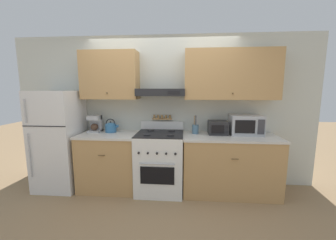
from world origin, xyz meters
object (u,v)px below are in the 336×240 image
(stove_range, at_px, (160,162))
(microwave, at_px, (246,125))
(toaster_oven, at_px, (218,128))
(refrigerator, at_px, (59,140))
(tea_kettle, at_px, (111,127))
(coffee_maker, at_px, (95,124))
(utensil_crock, at_px, (195,129))

(stove_range, height_order, microwave, microwave)
(toaster_oven, bearing_deg, refrigerator, -176.76)
(tea_kettle, bearing_deg, toaster_oven, -0.05)
(coffee_maker, xyz_separation_m, toaster_oven, (2.07, -0.02, -0.03))
(toaster_oven, bearing_deg, tea_kettle, 179.95)
(tea_kettle, relative_size, microwave, 0.48)
(refrigerator, relative_size, tea_kettle, 6.85)
(microwave, height_order, utensil_crock, microwave)
(microwave, distance_m, toaster_oven, 0.44)
(coffee_maker, bearing_deg, stove_range, -8.73)
(coffee_maker, bearing_deg, microwave, -0.11)
(utensil_crock, bearing_deg, tea_kettle, -180.00)
(stove_range, distance_m, tea_kettle, 1.02)
(toaster_oven, bearing_deg, utensil_crock, 179.72)
(microwave, bearing_deg, coffee_maker, 179.89)
(stove_range, relative_size, tea_kettle, 4.63)
(tea_kettle, xyz_separation_m, coffee_maker, (-0.28, 0.02, 0.05))
(refrigerator, bearing_deg, utensil_crock, 3.81)
(coffee_maker, relative_size, microwave, 0.56)
(utensil_crock, distance_m, toaster_oven, 0.36)
(refrigerator, height_order, utensil_crock, refrigerator)
(tea_kettle, height_order, toaster_oven, tea_kettle)
(refrigerator, distance_m, utensil_crock, 2.28)
(microwave, bearing_deg, toaster_oven, -177.46)
(refrigerator, relative_size, coffee_maker, 5.79)
(stove_range, relative_size, toaster_oven, 3.60)
(refrigerator, bearing_deg, stove_range, -0.05)
(utensil_crock, relative_size, toaster_oven, 0.98)
(utensil_crock, height_order, toaster_oven, utensil_crock)
(stove_range, xyz_separation_m, utensil_crock, (0.57, 0.15, 0.53))
(tea_kettle, height_order, microwave, microwave)
(refrigerator, relative_size, toaster_oven, 5.33)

